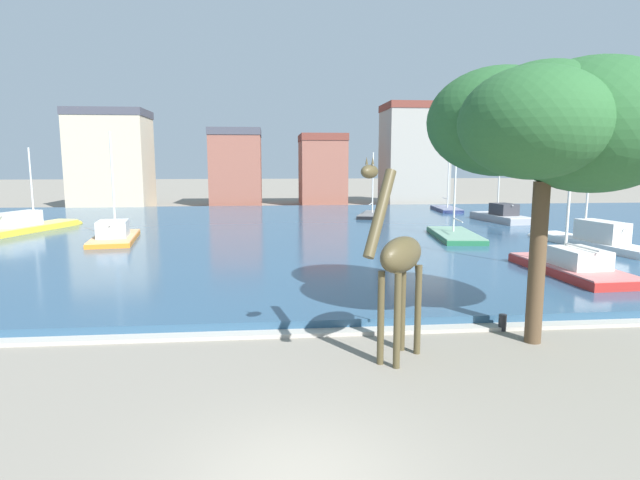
{
  "coord_description": "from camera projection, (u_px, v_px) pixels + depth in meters",
  "views": [
    {
      "loc": [
        -0.41,
        -7.7,
        5.08
      ],
      "look_at": [
        1.45,
        11.4,
        2.2
      ],
      "focal_mm": 29.36,
      "sensor_mm": 36.0,
      "label": 1
    }
  ],
  "objects": [
    {
      "name": "townhouse_tall_gabled",
      "position": [
        111.0,
        159.0,
        56.67
      ],
      "size": [
        8.07,
        6.46,
        10.59
      ],
      "color": "#C6B293",
      "rests_on": "ground"
    },
    {
      "name": "quay_edge_coping",
      "position": [
        285.0,
        334.0,
        15.4
      ],
      "size": [
        88.02,
        0.5,
        0.12
      ],
      "primitive_type": "cube",
      "color": "#ADA89E",
      "rests_on": "ground"
    },
    {
      "name": "townhouse_end_terrace",
      "position": [
        413.0,
        155.0,
        61.36
      ],
      "size": [
        7.1,
        6.81,
        11.72
      ],
      "color": "gray",
      "rests_on": "ground"
    },
    {
      "name": "townhouse_narrow_midrow",
      "position": [
        322.0,
        170.0,
        61.33
      ],
      "size": [
        5.24,
        7.55,
        8.2
      ],
      "color": "#8E5142",
      "rests_on": "ground"
    },
    {
      "name": "sailboat_grey",
      "position": [
        497.0,
        218.0,
        42.18
      ],
      "size": [
        2.95,
        6.93,
        6.11
      ],
      "color": "#939399",
      "rests_on": "ground"
    },
    {
      "name": "shade_tree",
      "position": [
        548.0,
        123.0,
        14.17
      ],
      "size": [
        6.33,
        6.47,
        7.84
      ],
      "color": "brown",
      "rests_on": "ground"
    },
    {
      "name": "sailboat_navy",
      "position": [
        448.0,
        211.0,
        50.34
      ],
      "size": [
        2.45,
        6.47,
        8.22
      ],
      "color": "navy",
      "rests_on": "ground"
    },
    {
      "name": "sailboat_yellow",
      "position": [
        34.0,
        227.0,
        36.05
      ],
      "size": [
        4.45,
        9.45,
        6.03
      ],
      "color": "gold",
      "rests_on": "ground"
    },
    {
      "name": "sailboat_orange",
      "position": [
        116.0,
        237.0,
        31.85
      ],
      "size": [
        3.24,
        7.28,
        6.88
      ],
      "color": "orange",
      "rests_on": "ground"
    },
    {
      "name": "sailboat_green",
      "position": [
        452.0,
        236.0,
        33.36
      ],
      "size": [
        3.16,
        7.66,
        6.24
      ],
      "color": "#236B42",
      "rests_on": "ground"
    },
    {
      "name": "harbor_water",
      "position": [
        276.0,
        233.0,
        36.18
      ],
      "size": [
        88.02,
        41.76,
        0.36
      ],
      "primitive_type": "cube",
      "color": "#2D5170",
      "rests_on": "ground"
    },
    {
      "name": "sailboat_white",
      "position": [
        585.0,
        241.0,
        29.7
      ],
      "size": [
        3.26,
        9.44,
        9.53
      ],
      "color": "white",
      "rests_on": "ground"
    },
    {
      "name": "sailboat_red",
      "position": [
        564.0,
        268.0,
        22.68
      ],
      "size": [
        2.61,
        7.36,
        7.55
      ],
      "color": "red",
      "rests_on": "ground"
    },
    {
      "name": "mooring_bollard",
      "position": [
        502.0,
        322.0,
        15.85
      ],
      "size": [
        0.24,
        0.24,
        0.5
      ],
      "primitive_type": "cylinder",
      "color": "#232326",
      "rests_on": "ground"
    },
    {
      "name": "giraffe_statue",
      "position": [
        398.0,
        259.0,
        13.11
      ],
      "size": [
        2.26,
        2.52,
        5.19
      ],
      "color": "#4C4228",
      "rests_on": "ground"
    },
    {
      "name": "townhouse_wide_warehouse",
      "position": [
        236.0,
        168.0,
        60.22
      ],
      "size": [
        5.76,
        7.94,
        8.75
      ],
      "color": "#8E5142",
      "rests_on": "ground"
    },
    {
      "name": "sailboat_black",
      "position": [
        372.0,
        216.0,
        45.81
      ],
      "size": [
        3.6,
        6.34,
        5.87
      ],
      "color": "black",
      "rests_on": "ground"
    }
  ]
}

